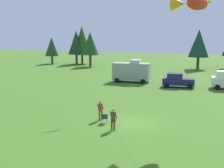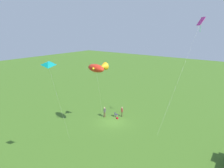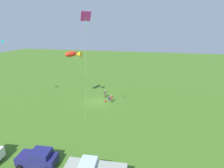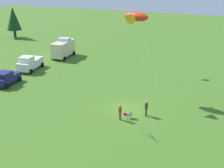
{
  "view_description": "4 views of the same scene",
  "coord_description": "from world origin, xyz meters",
  "px_view_note": "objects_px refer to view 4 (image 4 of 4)",
  "views": [
    {
      "loc": [
        6.95,
        -24.12,
        7.61
      ],
      "look_at": [
        -1.62,
        -0.31,
        3.23
      ],
      "focal_mm": 50.0,
      "sensor_mm": 36.0,
      "label": 1
    },
    {
      "loc": [
        25.94,
        19.47,
        14.84
      ],
      "look_at": [
        -3.01,
        -2.47,
        5.33
      ],
      "focal_mm": 35.0,
      "sensor_mm": 36.0,
      "label": 2
    },
    {
      "loc": [
        -9.89,
        31.2,
        14.26
      ],
      "look_at": [
        -2.41,
        -1.92,
        3.35
      ],
      "focal_mm": 28.0,
      "sensor_mm": 36.0,
      "label": 3
    },
    {
      "loc": [
        -30.19,
        -10.41,
        14.97
      ],
      "look_at": [
        -3.46,
        0.49,
        4.17
      ],
      "focal_mm": 50.0,
      "sensor_mm": 36.0,
      "label": 4
    }
  ],
  "objects_px": {
    "car_navy_hatch": "(6,78)",
    "person_spectator": "(120,111)",
    "folding_chair": "(130,114)",
    "backpack_on_grass": "(125,114)",
    "truck_white_pickup": "(30,63)",
    "kite_large_fish": "(135,17)",
    "person_kite_flyer": "(146,107)",
    "van_camper_beige": "(63,48)"
  },
  "relations": [
    {
      "from": "person_kite_flyer",
      "to": "backpack_on_grass",
      "type": "xyz_separation_m",
      "value": [
        -0.69,
        2.14,
        -0.91
      ]
    },
    {
      "from": "person_kite_flyer",
      "to": "person_spectator",
      "type": "height_order",
      "value": "same"
    },
    {
      "from": "car_navy_hatch",
      "to": "van_camper_beige",
      "type": "xyz_separation_m",
      "value": [
        15.05,
        -0.04,
        0.69
      ]
    },
    {
      "from": "person_spectator",
      "to": "backpack_on_grass",
      "type": "relative_size",
      "value": 5.44
    },
    {
      "from": "van_camper_beige",
      "to": "kite_large_fish",
      "type": "height_order",
      "value": "kite_large_fish"
    },
    {
      "from": "person_spectator",
      "to": "truck_white_pickup",
      "type": "relative_size",
      "value": 0.33
    },
    {
      "from": "backpack_on_grass",
      "to": "truck_white_pickup",
      "type": "distance_m",
      "value": 21.35
    },
    {
      "from": "person_spectator",
      "to": "backpack_on_grass",
      "type": "bearing_deg",
      "value": -140.61
    },
    {
      "from": "person_kite_flyer",
      "to": "truck_white_pickup",
      "type": "xyz_separation_m",
      "value": [
        8.68,
        21.3,
        0.08
      ]
    },
    {
      "from": "folding_chair",
      "to": "kite_large_fish",
      "type": "xyz_separation_m",
      "value": [
        6.51,
        1.8,
        9.14
      ]
    },
    {
      "from": "person_spectator",
      "to": "car_navy_hatch",
      "type": "bearing_deg",
      "value": -58.03
    },
    {
      "from": "person_spectator",
      "to": "kite_large_fish",
      "type": "bearing_deg",
      "value": -128.01
    },
    {
      "from": "truck_white_pickup",
      "to": "kite_large_fish",
      "type": "bearing_deg",
      "value": 72.81
    },
    {
      "from": "person_kite_flyer",
      "to": "folding_chair",
      "type": "height_order",
      "value": "person_kite_flyer"
    },
    {
      "from": "backpack_on_grass",
      "to": "van_camper_beige",
      "type": "distance_m",
      "value": 25.43
    },
    {
      "from": "truck_white_pickup",
      "to": "kite_large_fish",
      "type": "relative_size",
      "value": 0.51
    },
    {
      "from": "person_kite_flyer",
      "to": "car_navy_hatch",
      "type": "bearing_deg",
      "value": -0.26
    },
    {
      "from": "van_camper_beige",
      "to": "person_spectator",
      "type": "bearing_deg",
      "value": -140.91
    },
    {
      "from": "person_spectator",
      "to": "backpack_on_grass",
      "type": "xyz_separation_m",
      "value": [
        1.25,
        -0.11,
        -0.91
      ]
    },
    {
      "from": "truck_white_pickup",
      "to": "van_camper_beige",
      "type": "bearing_deg",
      "value": 166.37
    },
    {
      "from": "folding_chair",
      "to": "backpack_on_grass",
      "type": "height_order",
      "value": "folding_chair"
    },
    {
      "from": "van_camper_beige",
      "to": "kite_large_fish",
      "type": "distance_m",
      "value": 22.23
    },
    {
      "from": "truck_white_pickup",
      "to": "van_camper_beige",
      "type": "xyz_separation_m",
      "value": [
        8.42,
        -1.05,
        0.54
      ]
    },
    {
      "from": "folding_chair",
      "to": "car_navy_hatch",
      "type": "relative_size",
      "value": 0.19
    },
    {
      "from": "backpack_on_grass",
      "to": "car_navy_hatch",
      "type": "bearing_deg",
      "value": 81.42
    },
    {
      "from": "person_spectator",
      "to": "car_navy_hatch",
      "type": "distance_m",
      "value": 18.47
    },
    {
      "from": "person_kite_flyer",
      "to": "kite_large_fish",
      "type": "xyz_separation_m",
      "value": [
        5.26,
        3.21,
        8.6
      ]
    },
    {
      "from": "folding_chair",
      "to": "truck_white_pickup",
      "type": "height_order",
      "value": "truck_white_pickup"
    },
    {
      "from": "folding_chair",
      "to": "backpack_on_grass",
      "type": "xyz_separation_m",
      "value": [
        0.56,
        0.73,
        -0.38
      ]
    },
    {
      "from": "truck_white_pickup",
      "to": "kite_large_fish",
      "type": "distance_m",
      "value": 20.29
    },
    {
      "from": "van_camper_beige",
      "to": "person_kite_flyer",
      "type": "bearing_deg",
      "value": -134.47
    },
    {
      "from": "folding_chair",
      "to": "car_navy_hatch",
      "type": "xyz_separation_m",
      "value": [
        3.3,
        18.88,
        0.46
      ]
    },
    {
      "from": "backpack_on_grass",
      "to": "van_camper_beige",
      "type": "bearing_deg",
      "value": 45.5
    },
    {
      "from": "person_kite_flyer",
      "to": "truck_white_pickup",
      "type": "relative_size",
      "value": 0.33
    },
    {
      "from": "person_kite_flyer",
      "to": "backpack_on_grass",
      "type": "bearing_deg",
      "value": 23.36
    },
    {
      "from": "car_navy_hatch",
      "to": "person_spectator",
      "type": "bearing_deg",
      "value": 72.77
    },
    {
      "from": "backpack_on_grass",
      "to": "kite_large_fish",
      "type": "relative_size",
      "value": 0.03
    },
    {
      "from": "car_navy_hatch",
      "to": "van_camper_beige",
      "type": "relative_size",
      "value": 0.78
    },
    {
      "from": "backpack_on_grass",
      "to": "folding_chair",
      "type": "bearing_deg",
      "value": -127.39
    },
    {
      "from": "kite_large_fish",
      "to": "car_navy_hatch",
      "type": "bearing_deg",
      "value": 100.66
    },
    {
      "from": "car_navy_hatch",
      "to": "folding_chair",
      "type": "bearing_deg",
      "value": 75.32
    },
    {
      "from": "truck_white_pickup",
      "to": "kite_large_fish",
      "type": "height_order",
      "value": "kite_large_fish"
    }
  ]
}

